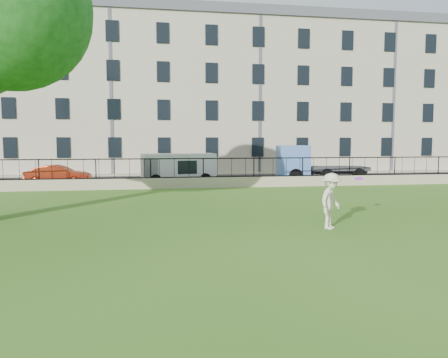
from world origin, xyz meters
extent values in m
plane|color=#356016|center=(0.00, 0.00, 0.00)|extent=(120.00, 120.00, 0.00)
cube|color=tan|center=(0.00, 12.00, 0.30)|extent=(50.00, 0.40, 0.60)
cube|color=black|center=(0.00, 12.00, 0.63)|extent=(50.00, 0.05, 0.06)
cube|color=black|center=(0.00, 12.00, 1.70)|extent=(50.00, 0.05, 0.06)
cube|color=black|center=(0.00, 16.70, 0.01)|extent=(60.00, 9.00, 0.01)
cube|color=tan|center=(0.00, 21.90, 0.06)|extent=(60.00, 1.40, 0.12)
cube|color=#B8B192|center=(0.00, 27.60, 6.50)|extent=(56.00, 10.00, 13.00)
cube|color=#4C4C54|center=(0.00, 27.60, 13.40)|extent=(56.40, 10.40, 0.80)
sphere|color=#184C14|center=(-7.13, 1.55, 6.71)|extent=(4.94, 4.94, 4.94)
imported|color=beige|center=(2.50, -0.40, 0.87)|extent=(1.24, 1.25, 1.73)
cylinder|color=#BA29ED|center=(4.00, 0.80, 1.44)|extent=(0.30, 0.30, 0.12)
imported|color=maroon|center=(-8.48, 14.40, 0.62)|extent=(3.87, 1.59, 1.25)
cube|color=silver|center=(-1.27, 14.68, 0.96)|extent=(4.73, 2.31, 1.91)
cube|color=#537DC3|center=(8.32, 15.06, 1.20)|extent=(5.91, 2.63, 2.40)
camera|label=1|loc=(-2.93, -12.99, 2.71)|focal=35.00mm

